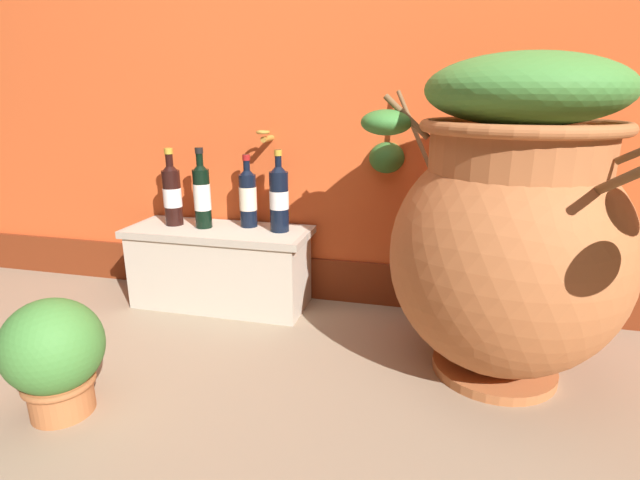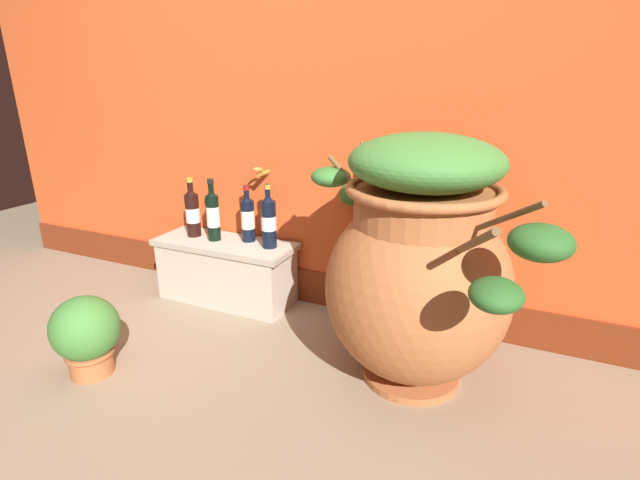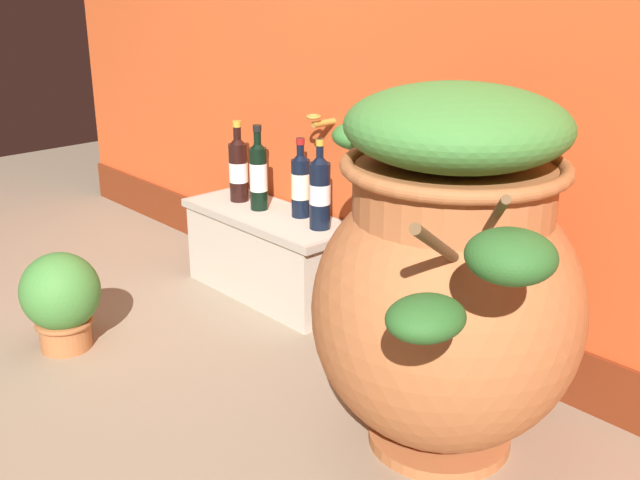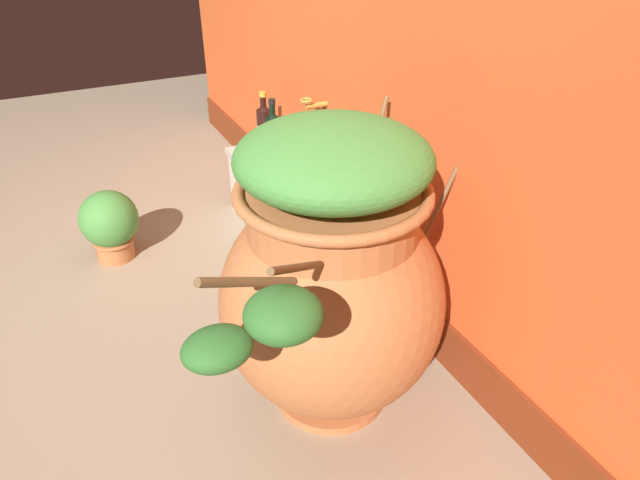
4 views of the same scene
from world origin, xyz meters
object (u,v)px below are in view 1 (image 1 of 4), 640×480
(wine_bottle_left, at_px, (172,192))
(wine_bottle_right, at_px, (279,196))
(wine_bottle_back, at_px, (248,195))
(wine_bottle_middle, at_px, (202,193))
(terracotta_urn, at_px, (509,226))
(potted_shrub, at_px, (54,354))

(wine_bottle_left, height_order, wine_bottle_right, wine_bottle_right)
(wine_bottle_back, bearing_deg, wine_bottle_middle, -160.72)
(terracotta_urn, relative_size, wine_bottle_right, 3.57)
(terracotta_urn, bearing_deg, wine_bottle_middle, 166.09)
(terracotta_urn, distance_m, wine_bottle_middle, 1.21)
(wine_bottle_left, relative_size, potted_shrub, 0.95)
(wine_bottle_left, bearing_deg, wine_bottle_right, 1.20)
(potted_shrub, bearing_deg, wine_bottle_middle, 86.05)
(terracotta_urn, height_order, wine_bottle_left, terracotta_urn)
(terracotta_urn, bearing_deg, potted_shrub, -156.76)
(terracotta_urn, relative_size, potted_shrub, 3.44)
(wine_bottle_left, bearing_deg, wine_bottle_back, 8.83)
(wine_bottle_right, distance_m, potted_shrub, 0.98)
(wine_bottle_middle, xyz_separation_m, wine_bottle_right, (0.33, 0.02, -0.00))
(wine_bottle_back, distance_m, potted_shrub, 0.96)
(wine_bottle_middle, xyz_separation_m, wine_bottle_back, (0.18, 0.06, -0.01))
(potted_shrub, bearing_deg, wine_bottle_right, 65.24)
(wine_bottle_right, height_order, wine_bottle_back, wine_bottle_right)
(terracotta_urn, xyz_separation_m, wine_bottle_left, (-1.32, 0.30, -0.01))
(wine_bottle_right, bearing_deg, wine_bottle_back, 165.12)
(wine_bottle_left, xyz_separation_m, wine_bottle_back, (0.33, 0.05, -0.01))
(potted_shrub, bearing_deg, wine_bottle_left, 96.16)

